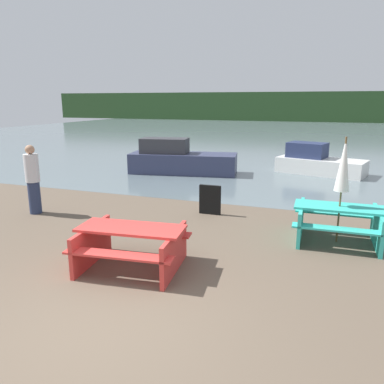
{
  "coord_description": "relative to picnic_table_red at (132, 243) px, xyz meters",
  "views": [
    {
      "loc": [
        2.54,
        -3.59,
        2.8
      ],
      "look_at": [
        -0.13,
        3.94,
        0.85
      ],
      "focal_mm": 35.0,
      "sensor_mm": 36.0,
      "label": 1
    }
  ],
  "objects": [
    {
      "name": "boat_second",
      "position": [
        2.76,
        10.17,
        -0.02
      ],
      "size": [
        3.53,
        2.25,
        1.18
      ],
      "rotation": [
        0.0,
        0.0,
        -0.28
      ],
      "color": "silver",
      "rests_on": "water"
    },
    {
      "name": "picnic_table_teal",
      "position": [
        3.35,
        2.48,
        0.0
      ],
      "size": [
        1.75,
        1.41,
        0.75
      ],
      "rotation": [
        0.0,
        0.0,
        0.02
      ],
      "color": "#33B7A8",
      "rests_on": "ground_plane"
    },
    {
      "name": "umbrella_white",
      "position": [
        3.35,
        2.48,
        1.13
      ],
      "size": [
        0.29,
        0.29,
        2.13
      ],
      "color": "brown",
      "rests_on": "ground_plane"
    },
    {
      "name": "boat",
      "position": [
        -2.39,
        8.38,
        0.07
      ],
      "size": [
        4.33,
        2.01,
        1.37
      ],
      "rotation": [
        0.0,
        0.0,
        0.16
      ],
      "color": "#333856",
      "rests_on": "water"
    },
    {
      "name": "signboard",
      "position": [
        0.35,
        3.45,
        -0.08
      ],
      "size": [
        0.55,
        0.08,
        0.75
      ],
      "color": "black",
      "rests_on": "ground_plane"
    },
    {
      "name": "far_treeline",
      "position": [
        0.42,
        49.49,
        1.55
      ],
      "size": [
        80.0,
        1.6,
        4.0
      ],
      "color": "#284723",
      "rests_on": "water"
    },
    {
      "name": "ground_plane",
      "position": [
        0.42,
        -1.69,
        -0.45
      ],
      "size": [
        60.0,
        60.0,
        0.0
      ],
      "primitive_type": "plane",
      "color": "brown"
    },
    {
      "name": "picnic_table_red",
      "position": [
        0.0,
        0.0,
        0.0
      ],
      "size": [
        1.92,
        1.56,
        0.74
      ],
      "rotation": [
        0.0,
        0.0,
        0.11
      ],
      "color": "red",
      "rests_on": "ground_plane"
    },
    {
      "name": "person",
      "position": [
        -3.88,
        2.05,
        0.42
      ],
      "size": [
        0.35,
        0.35,
        1.75
      ],
      "color": "#283351",
      "rests_on": "ground_plane"
    },
    {
      "name": "water",
      "position": [
        0.42,
        29.49,
        -0.46
      ],
      "size": [
        60.0,
        50.0,
        0.0
      ],
      "color": "slate",
      "rests_on": "ground_plane"
    }
  ]
}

